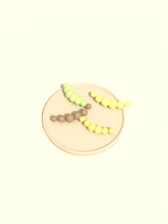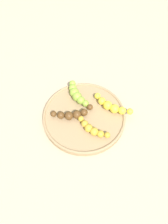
# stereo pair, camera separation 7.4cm
# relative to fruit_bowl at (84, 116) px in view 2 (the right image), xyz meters

# --- Properties ---
(ground_plane) EXTENTS (2.40, 2.40, 0.00)m
(ground_plane) POSITION_rel_fruit_bowl_xyz_m (0.00, 0.00, -0.01)
(ground_plane) COLOR tan
(fruit_bowl) EXTENTS (0.30, 0.30, 0.02)m
(fruit_bowl) POSITION_rel_fruit_bowl_xyz_m (0.00, 0.00, 0.00)
(fruit_bowl) COLOR #A08259
(fruit_bowl) RESTS_ON ground_plane
(banana_overripe) EXTENTS (0.06, 0.15, 0.03)m
(banana_overripe) POSITION_rel_fruit_bowl_xyz_m (-0.00, 0.04, 0.02)
(banana_overripe) COLOR #593819
(banana_overripe) RESTS_ON fruit_bowl
(banana_spotted) EXTENTS (0.09, 0.10, 0.03)m
(banana_spotted) POSITION_rel_fruit_bowl_xyz_m (-0.07, -0.02, 0.02)
(banana_spotted) COLOR gold
(banana_spotted) RESTS_ON fruit_bowl
(banana_yellow) EXTENTS (0.10, 0.13, 0.03)m
(banana_yellow) POSITION_rel_fruit_bowl_xyz_m (0.02, -0.10, 0.02)
(banana_yellow) COLOR yellow
(banana_yellow) RESTS_ON fruit_bowl
(banana_green) EXTENTS (0.12, 0.07, 0.04)m
(banana_green) POSITION_rel_fruit_bowl_xyz_m (0.08, 0.02, 0.02)
(banana_green) COLOR #8CAD38
(banana_green) RESTS_ON fruit_bowl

